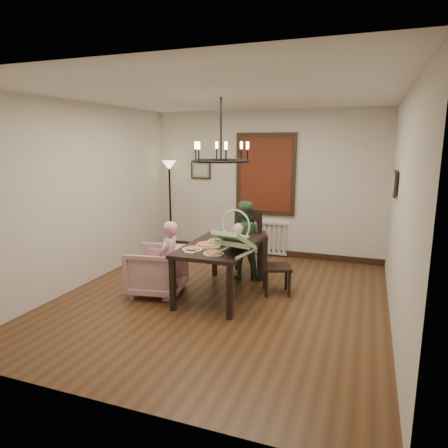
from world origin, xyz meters
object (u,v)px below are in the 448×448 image
Objects in this scene: elderly_woman at (169,267)px; chair_right at (277,263)px; armchair at (157,271)px; seated_man at (243,246)px; baby_bouncer at (234,238)px; dining_table at (221,249)px; floor_lamp at (170,207)px; chair_far at (244,243)px; drinking_glass at (230,240)px.

chair_right is at bearing 120.99° from elderly_woman.
elderly_woman is (0.28, -0.12, 0.12)m from armchair.
baby_bouncer is at bearing 87.06° from seated_man.
dining_table is 2.69m from floor_lamp.
armchair is at bearing -174.42° from baby_bouncer.
chair_far is at bearing 133.47° from armchair.
chair_right is (0.76, 0.33, -0.22)m from dining_table.
chair_far reaches higher than drinking_glass.
chair_far is (0.05, 0.98, -0.13)m from dining_table.
dining_table is 0.78m from elderly_woman.
baby_bouncer reaches higher than chair_far.
chair_right is at bearing 128.78° from seated_man.
elderly_woman is at bearing -156.27° from drinking_glass.
drinking_glass is at bearing -24.35° from dining_table.
chair_right is 3.09m from floor_lamp.
floor_lamp is (-2.59, 1.62, 0.44)m from chair_right.
drinking_glass is 0.09× the size of floor_lamp.
dining_table is 1.54× the size of seated_man.
armchair is at bearing -162.03° from dining_table.
chair_far is 0.97m from chair_right.
chair_right is at bearing 33.44° from drinking_glass.
armchair is 1.39m from baby_bouncer.
elderly_woman reaches higher than chair_right.
floor_lamp is at bearing 134.56° from drinking_glass.
floor_lamp is (-1.21, 2.37, 0.43)m from elderly_woman.
armchair is at bearing 91.31° from chair_right.
chair_right is 0.98× the size of elderly_woman.
chair_far is 1.20× the size of chair_right.
floor_lamp reaches higher than chair_far.
seated_man is at bearing 94.97° from drinking_glass.
dining_table is 1.75× the size of elderly_woman.
floor_lamp is at bearing 38.79° from chair_right.
dining_table is 0.99m from chair_far.
floor_lamp is at bearing 152.51° from chair_far.
drinking_glass is at bearing 116.55° from elderly_woman.
drinking_glass is 2.84m from floor_lamp.
chair_right is at bearing -32.07° from floor_lamp.
seated_man is 2.25m from floor_lamp.
chair_far is at bearing -94.99° from seated_man.
drinking_glass is at bearing 104.31° from chair_right.
floor_lamp is (-1.89, 0.97, 0.35)m from chair_far.
elderly_woman is 2.69m from floor_lamp.
dining_table is 1.79× the size of chair_right.
elderly_woman is at bearing -62.99° from floor_lamp.
chair_far is 1.49m from baby_bouncer.
seated_man is 0.95m from drinking_glass.
chair_right is at bearing -43.25° from chair_far.
chair_right is 1.78m from armchair.
armchair is 1.26× the size of baby_bouncer.
elderly_woman is at bearing 45.47° from seated_man.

